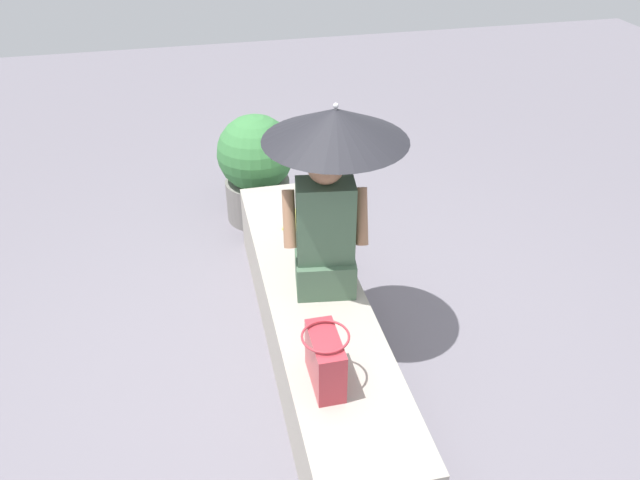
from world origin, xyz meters
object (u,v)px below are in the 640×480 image
at_px(parasol, 336,125).
at_px(planter_near, 256,167).
at_px(person_seated, 325,232).
at_px(handbag_black, 325,360).
at_px(magazine, 301,220).

bearing_deg(parasol, planter_near, 8.57).
bearing_deg(person_seated, handbag_black, 166.80).
bearing_deg(magazine, parasol, -150.04).
xyz_separation_m(person_seated, magazine, (0.76, -0.01, -0.38)).
bearing_deg(magazine, person_seated, -156.26).
bearing_deg(handbag_black, parasol, -16.57).
bearing_deg(parasol, person_seated, 141.09).
bearing_deg(planter_near, magazine, -169.40).
distance_m(magazine, planter_near, 0.97).
height_order(parasol, magazine, parasol).
height_order(person_seated, handbag_black, person_seated).
distance_m(handbag_black, planter_near, 2.46).
height_order(parasol, planter_near, parasol).
relative_size(person_seated, magazine, 3.21).
bearing_deg(magazine, planter_near, 34.91).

